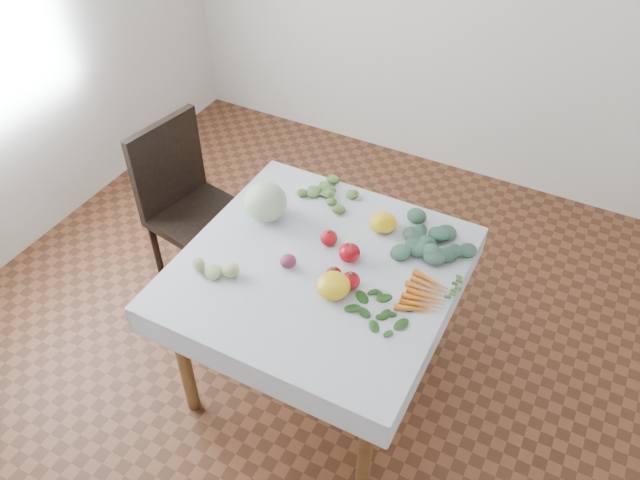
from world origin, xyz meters
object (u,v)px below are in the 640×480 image
Objects in this scene: chair at (187,198)px; cabbage at (265,202)px; heirloom_back at (383,222)px; carrot_bunch at (427,296)px; table at (318,282)px.

chair is 5.00× the size of cabbage.
heirloom_back is at bearing 18.43° from cabbage.
cabbage is at bearing -12.73° from chair.
carrot_bunch is at bearing -9.04° from cabbage.
heirloom_back reaches higher than carrot_bunch.
carrot_bunch is (0.47, 0.04, 0.12)m from table.
table is 0.39m from heirloom_back.
heirloom_back is at bearing 136.91° from carrot_bunch.
table is 4.13× the size of carrot_bunch.
heirloom_back is (0.15, 0.34, 0.14)m from table.
heirloom_back is (1.09, 0.04, 0.24)m from chair.
table is 0.99m from chair.
chair is 4.01× the size of carrot_bunch.
chair is 1.45m from carrot_bunch.
heirloom_back reaches higher than table.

